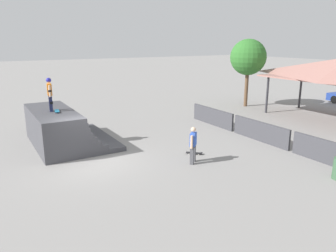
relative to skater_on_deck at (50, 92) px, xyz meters
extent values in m
plane|color=gray|center=(3.06, 0.95, -2.77)|extent=(160.00, 160.00, 0.00)
cube|color=#424247|center=(-0.12, 0.97, -2.66)|extent=(5.19, 3.76, 0.23)
cube|color=#424247|center=(-0.12, 0.52, -2.43)|extent=(5.19, 2.87, 0.23)
cube|color=#424247|center=(-0.12, 0.36, -2.20)|extent=(5.19, 2.55, 0.23)
cube|color=#424247|center=(-0.12, 0.25, -1.97)|extent=(5.19, 2.33, 0.23)
cube|color=#424247|center=(-0.12, 0.17, -1.74)|extent=(5.19, 2.17, 0.23)
cube|color=#424247|center=(-0.12, 0.11, -1.51)|extent=(5.19, 2.06, 0.23)
cube|color=#424247|center=(-0.12, 0.08, -1.28)|extent=(5.19, 1.98, 0.23)
cube|color=#424247|center=(-0.12, 0.05, -1.05)|extent=(5.19, 1.94, 0.23)
cylinder|color=silver|center=(-0.12, 1.01, -0.97)|extent=(5.08, 0.07, 0.07)
cube|color=#1E2347|center=(0.17, -0.03, -0.54)|extent=(0.17, 0.17, 0.78)
cube|color=black|center=(0.17, 0.00, -0.50)|extent=(0.20, 0.16, 0.11)
cube|color=#1E2347|center=(-0.17, 0.02, -0.54)|extent=(0.17, 0.17, 0.78)
cube|color=black|center=(-0.17, 0.05, -0.50)|extent=(0.20, 0.16, 0.11)
cube|color=orange|center=(0.00, 0.00, 0.13)|extent=(0.45, 0.27, 0.55)
cylinder|color=beige|center=(0.26, -0.04, 0.08)|extent=(0.12, 0.12, 0.55)
cylinder|color=black|center=(0.26, -0.04, 0.09)|extent=(0.18, 0.18, 0.08)
cylinder|color=beige|center=(-0.26, 0.04, 0.08)|extent=(0.12, 0.12, 0.55)
cylinder|color=black|center=(-0.26, 0.04, 0.09)|extent=(0.18, 0.18, 0.08)
sphere|color=beige|center=(0.00, 0.00, 0.54)|extent=(0.22, 0.22, 0.22)
sphere|color=#232399|center=(0.00, 0.00, 0.57)|extent=(0.24, 0.24, 0.24)
cylinder|color=red|center=(0.64, 0.21, -0.91)|extent=(0.06, 0.04, 0.05)
cylinder|color=red|center=(0.61, 0.07, -0.91)|extent=(0.06, 0.04, 0.05)
cylinder|color=red|center=(0.18, 0.29, -0.91)|extent=(0.06, 0.04, 0.05)
cylinder|color=red|center=(0.16, 0.15, -0.91)|extent=(0.06, 0.04, 0.05)
cube|color=teal|center=(0.40, 0.18, -0.87)|extent=(0.77, 0.32, 0.02)
cube|color=teal|center=(0.74, 0.12, -0.85)|extent=(0.12, 0.21, 0.02)
cube|color=#4C4C51|center=(5.29, 4.84, -2.37)|extent=(0.21, 0.21, 0.80)
cube|color=#4C4C51|center=(5.53, 4.57, -2.37)|extent=(0.21, 0.21, 0.80)
cube|color=blue|center=(5.41, 4.70, -1.69)|extent=(0.45, 0.47, 0.57)
cylinder|color=beige|center=(5.23, 4.91, -1.74)|extent=(0.15, 0.15, 0.57)
cylinder|color=beige|center=(5.59, 4.50, -1.74)|extent=(0.15, 0.15, 0.57)
sphere|color=beige|center=(5.41, 4.70, -1.26)|extent=(0.22, 0.22, 0.22)
cylinder|color=silver|center=(4.62, 5.63, -2.75)|extent=(0.06, 0.06, 0.05)
cylinder|color=silver|center=(4.72, 5.53, -2.75)|extent=(0.06, 0.06, 0.05)
cylinder|color=silver|center=(4.29, 5.29, -2.75)|extent=(0.06, 0.06, 0.05)
cylinder|color=silver|center=(4.40, 5.19, -2.75)|extent=(0.06, 0.06, 0.05)
cube|color=black|center=(4.51, 5.41, -2.71)|extent=(0.66, 0.68, 0.02)
cube|color=black|center=(4.75, 5.66, -2.69)|extent=(0.21, 0.20, 0.02)
cube|color=#3D3D42|center=(0.51, 9.61, -2.25)|extent=(3.82, 0.12, 1.05)
cube|color=#3D3D42|center=(4.57, 9.61, -2.25)|extent=(3.82, 0.12, 1.05)
cube|color=#3D3D42|center=(8.64, 9.61, -2.25)|extent=(3.82, 0.12, 1.05)
cylinder|color=#2D2D33|center=(-0.28, 15.26, -1.45)|extent=(0.16, 0.16, 2.65)
cylinder|color=#2D2D33|center=(-0.28, 18.94, -1.45)|extent=(0.16, 0.16, 2.65)
cylinder|color=brown|center=(-2.91, 15.70, -1.32)|extent=(0.28, 0.28, 2.90)
sphere|color=#2D6B28|center=(-2.91, 15.70, 1.14)|extent=(2.81, 2.81, 2.81)
cylinder|color=black|center=(0.03, 23.11, -2.45)|extent=(0.65, 0.22, 0.64)
camera|label=1|loc=(16.42, -3.08, 2.43)|focal=35.00mm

